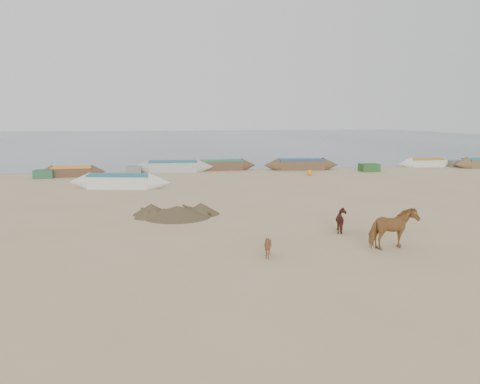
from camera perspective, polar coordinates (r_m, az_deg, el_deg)
name	(u,v)px	position (r m, az deg, el deg)	size (l,w,h in m)	color
ground	(257,233)	(18.55, 2.05, -4.99)	(140.00, 140.00, 0.00)	tan
sea	(179,139)	(99.79, -7.46, 6.46)	(160.00, 160.00, 0.00)	slate
cow_adult	(393,229)	(16.98, 18.13, -4.27)	(0.78, 1.71, 1.44)	olive
calf_front	(268,246)	(15.25, 3.42, -6.64)	(0.62, 0.69, 0.77)	brown
calf_right	(343,221)	(19.00, 12.46, -3.45)	(0.91, 0.78, 0.92)	#4D2219
near_canoe	(120,181)	(30.85, -14.47, 1.27)	(6.62, 1.25, 0.92)	white
debris_pile	(177,211)	(21.64, -7.68, -2.34)	(3.14, 3.14, 0.50)	brown
waterline_canoes	(189,167)	(38.57, -6.28, 3.00)	(56.69, 4.67, 0.94)	brown
beach_clutter	(263,169)	(38.75, 2.82, 2.86)	(45.43, 4.92, 0.64)	#2B603E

